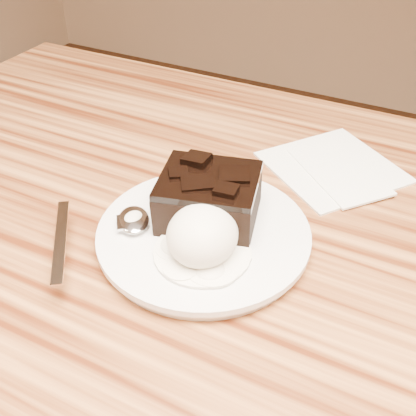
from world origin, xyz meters
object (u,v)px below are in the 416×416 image
at_px(brownie, 209,200).
at_px(napkin, 333,166).
at_px(plate, 204,236).
at_px(ice_cream_scoop, 202,235).
at_px(spoon, 134,221).

distance_m(brownie, napkin, 0.20).
distance_m(plate, ice_cream_scoop, 0.05).
relative_size(brownie, napkin, 0.67).
relative_size(plate, brownie, 2.24).
bearing_deg(brownie, spoon, -143.92).
xyz_separation_m(ice_cream_scoop, napkin, (0.07, 0.24, -0.04)).
xyz_separation_m(spoon, napkin, (0.15, 0.23, -0.02)).
relative_size(brownie, ice_cream_scoop, 1.36).
xyz_separation_m(brownie, napkin, (0.09, 0.18, -0.04)).
bearing_deg(spoon, brownie, -0.46).
bearing_deg(spoon, ice_cream_scoop, -41.19).
relative_size(plate, ice_cream_scoop, 3.06).
bearing_deg(plate, spoon, -159.11).
bearing_deg(spoon, plate, -15.65).
bearing_deg(ice_cream_scoop, napkin, 74.40).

